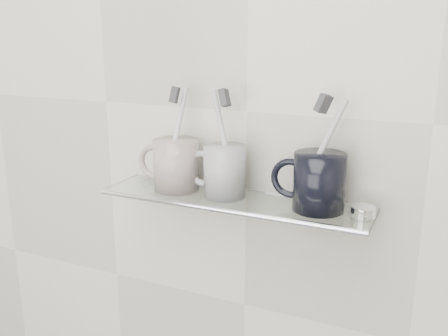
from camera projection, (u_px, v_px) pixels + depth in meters
The scene contains 18 objects.
wall_back at pixel (247, 112), 0.92m from camera, with size 2.50×2.50×0.00m, color beige.
shelf_glass at pixel (233, 200), 0.91m from camera, with size 0.50×0.12×0.01m, color silver.
shelf_rail at pixel (220, 210), 0.86m from camera, with size 0.01×0.01×0.50m, color silver.
bracket_left at pixel (150, 185), 1.04m from camera, with size 0.02×0.02×0.03m, color silver.
bracket_right at pixel (354, 215), 0.87m from camera, with size 0.02×0.02×0.03m, color silver.
mug_left at pixel (176, 165), 0.95m from camera, with size 0.09×0.09×0.10m, color silver.
mug_left_handle at pixel (154, 162), 0.97m from camera, with size 0.07×0.07×0.01m, color silver.
toothbrush_left at pixel (176, 138), 0.93m from camera, with size 0.01×0.01×0.19m, color silver.
bristles_left at pixel (175, 95), 0.91m from camera, with size 0.01×0.02×0.03m, color #36373A.
mug_center at pixel (225, 171), 0.91m from camera, with size 0.08×0.08×0.09m, color white.
mug_center_handle at pixel (203, 169), 0.92m from camera, with size 0.07×0.07×0.01m, color white.
toothbrush_center at pixel (225, 143), 0.89m from camera, with size 0.01×0.01×0.19m, color #A8A8A9.
bristles_center at pixel (225, 98), 0.87m from camera, with size 0.01×0.02×0.03m, color #36373A.
mug_right at pixel (319, 182), 0.83m from camera, with size 0.09×0.09×0.10m, color black.
mug_right_handle at pixel (291, 178), 0.86m from camera, with size 0.07×0.07×0.01m, color black.
toothbrush_right at pixel (321, 152), 0.82m from camera, with size 0.01×0.01×0.19m, color #C6ACA9.
bristles_right at pixel (323, 104), 0.80m from camera, with size 0.01×0.02×0.03m, color #36373A.
chrome_cap at pixel (363, 211), 0.82m from camera, with size 0.04×0.04×0.02m, color silver.
Camera 1 is at (0.34, 0.25, 1.39)m, focal length 40.00 mm.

